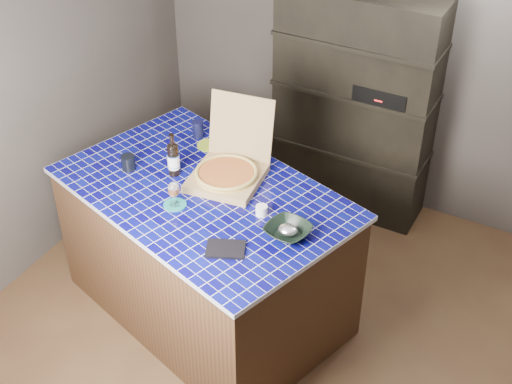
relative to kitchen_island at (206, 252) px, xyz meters
The scene contains 14 objects.
room 0.84m from the kitchen_island, ahead, with size 3.50×3.50×3.50m.
shelving_unit 1.68m from the kitchen_island, 76.85° to the left, with size 1.20×0.41×1.80m.
kitchen_island is the anchor object (origin of this frame).
pizza_box 0.59m from the kitchen_island, 68.09° to the left, with size 0.49×0.57×0.46m.
mead_bottle 0.67m from the kitchen_island, 164.44° to the left, with size 0.08×0.08×0.29m.
teal_trivet 0.54m from the kitchen_island, 109.31° to the right, with size 0.14×0.14×0.01m, color #15716E.
wine_glass 0.65m from the kitchen_island, 109.31° to the right, with size 0.07×0.07×0.16m.
tumbler 0.77m from the kitchen_island, behind, with size 0.09×0.09×0.10m, color black.
dvd_case 0.77m from the kitchen_island, 45.86° to the right, with size 0.15×0.21×0.02m, color black.
bowl 0.85m from the kitchen_island, 11.87° to the right, with size 0.25×0.25×0.06m, color black.
foil_contents 0.85m from the kitchen_island, 11.87° to the right, with size 0.11×0.10×0.05m, color silver.
white_jar 0.68m from the kitchen_island, ahead, with size 0.07×0.07×0.06m, color white.
navy_cup 0.84m from the kitchen_island, 124.55° to the left, with size 0.08×0.08×0.12m, color black.
green_trivet 0.72m from the kitchen_island, 116.92° to the left, with size 0.17×0.17×0.01m, color #9EBE28.
Camera 1 is at (1.59, -3.01, 3.57)m, focal length 50.00 mm.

